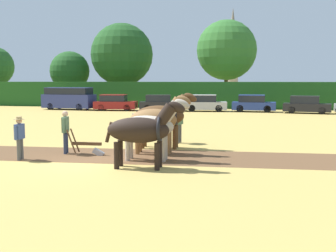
% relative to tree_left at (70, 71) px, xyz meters
% --- Properties ---
extents(ground_plane, '(240.00, 240.00, 0.00)m').
position_rel_tree_left_xyz_m(ground_plane, '(16.82, -34.76, -4.06)').
color(ground_plane, tan).
extents(plowed_furrow_strip, '(29.44, 4.93, 0.01)m').
position_rel_tree_left_xyz_m(plowed_furrow_strip, '(14.22, -33.62, -4.06)').
color(plowed_furrow_strip, brown).
rests_on(plowed_furrow_strip, ground).
extents(hedgerow, '(73.33, 1.51, 2.77)m').
position_rel_tree_left_xyz_m(hedgerow, '(16.82, -4.61, -2.67)').
color(hedgerow, '#1E511E').
rests_on(hedgerow, ground).
extents(tree_left, '(4.86, 4.86, 6.50)m').
position_rel_tree_left_xyz_m(tree_left, '(0.00, 0.00, 0.00)').
color(tree_left, '#423323').
rests_on(tree_left, ground).
extents(tree_center_left, '(7.53, 7.53, 9.81)m').
position_rel_tree_left_xyz_m(tree_center_left, '(6.63, 0.45, 1.98)').
color(tree_center_left, brown).
rests_on(tree_center_left, ground).
extents(tree_center, '(6.88, 6.88, 9.82)m').
position_rel_tree_left_xyz_m(tree_center, '(19.26, 0.22, 2.31)').
color(tree_center, '#4C3823').
rests_on(tree_center, ground).
extents(church_spire, '(2.70, 2.70, 17.55)m').
position_rel_tree_left_xyz_m(church_spire, '(17.88, 38.87, 5.13)').
color(church_spire, gray).
rests_on(church_spire, ground).
extents(draft_horse_lead_left, '(2.81, 1.03, 2.34)m').
position_rel_tree_left_xyz_m(draft_horse_lead_left, '(18.85, -35.51, -2.76)').
color(draft_horse_lead_left, black).
rests_on(draft_horse_lead_left, ground).
extents(draft_horse_lead_right, '(2.78, 0.99, 2.36)m').
position_rel_tree_left_xyz_m(draft_horse_lead_right, '(18.77, -34.08, -2.80)').
color(draft_horse_lead_right, '#B2A38E').
rests_on(draft_horse_lead_right, ground).
extents(draft_horse_trail_left, '(2.62, 1.04, 2.44)m').
position_rel_tree_left_xyz_m(draft_horse_trail_left, '(18.68, -32.65, -2.68)').
color(draft_horse_trail_left, brown).
rests_on(draft_horse_trail_left, ground).
extents(draft_horse_trail_right, '(2.88, 1.09, 2.49)m').
position_rel_tree_left_xyz_m(draft_horse_trail_right, '(18.60, -31.22, -2.65)').
color(draft_horse_trail_right, '#513319').
rests_on(draft_horse_trail_right, ground).
extents(plow, '(1.50, 0.48, 1.13)m').
position_rel_tree_left_xyz_m(plow, '(16.16, -33.51, -3.75)').
color(plow, '#4C331E').
rests_on(plow, ground).
extents(farmer_at_plow, '(0.31, 0.67, 1.73)m').
position_rel_tree_left_xyz_m(farmer_at_plow, '(15.11, -33.41, -3.04)').
color(farmer_at_plow, '#28334C').
rests_on(farmer_at_plow, ground).
extents(farmer_beside_team, '(0.33, 0.68, 1.76)m').
position_rel_tree_left_xyz_m(farmer_beside_team, '(19.08, -29.66, -3.02)').
color(farmer_beside_team, '#4C4C4C').
rests_on(farmer_beside_team, ground).
extents(farmer_onlooker_left, '(0.41, 0.64, 1.62)m').
position_rel_tree_left_xyz_m(farmer_onlooker_left, '(14.03, -35.00, -3.12)').
color(farmer_onlooker_left, '#4C4C4C').
rests_on(farmer_onlooker_left, ground).
extents(parked_van, '(5.36, 2.36, 2.22)m').
position_rel_tree_left_xyz_m(parked_van, '(4.23, -9.59, -2.92)').
color(parked_van, navy).
rests_on(parked_van, ground).
extents(parked_car_left, '(4.25, 2.25, 1.56)m').
position_rel_tree_left_xyz_m(parked_car_left, '(9.16, -9.78, -3.31)').
color(parked_car_left, maroon).
rests_on(parked_car_left, ground).
extents(parked_car_center_left, '(4.22, 2.45, 1.54)m').
position_rel_tree_left_xyz_m(parked_car_center_left, '(13.53, -9.31, -3.33)').
color(parked_car_center_left, black).
rests_on(parked_car_center_left, ground).
extents(parked_car_center, '(4.22, 2.19, 1.58)m').
position_rel_tree_left_xyz_m(parked_car_center, '(17.88, -9.15, -3.30)').
color(parked_car_center, '#A8A8B2').
rests_on(parked_car_center, ground).
extents(parked_car_center_right, '(4.02, 1.84, 1.59)m').
position_rel_tree_left_xyz_m(parked_car_center_right, '(22.42, -8.91, -3.30)').
color(parked_car_center_right, navy).
rests_on(parked_car_center_right, ground).
extents(parked_car_right, '(4.27, 2.31, 1.55)m').
position_rel_tree_left_xyz_m(parked_car_right, '(27.08, -9.77, -3.32)').
color(parked_car_right, black).
rests_on(parked_car_right, ground).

